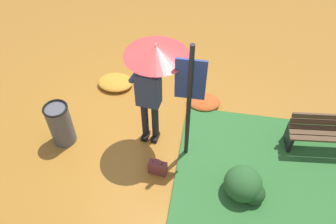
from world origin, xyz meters
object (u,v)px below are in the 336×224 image
at_px(person_with_umbrella, 153,71).
at_px(trash_bin, 60,124).
at_px(info_sign_post, 190,93).
at_px(park_bench, 330,134).
at_px(handbag, 158,168).

bearing_deg(person_with_umbrella, trash_bin, -167.87).
distance_m(info_sign_post, trash_bin, 2.41).
relative_size(person_with_umbrella, info_sign_post, 0.89).
xyz_separation_m(park_bench, trash_bin, (-4.54, -0.55, 0.02)).
height_order(person_with_umbrella, park_bench, person_with_umbrella).
relative_size(info_sign_post, park_bench, 1.64).
bearing_deg(trash_bin, park_bench, 6.86).
relative_size(info_sign_post, trash_bin, 2.76).
height_order(info_sign_post, park_bench, info_sign_post).
bearing_deg(person_with_umbrella, info_sign_post, -24.90).
relative_size(park_bench, trash_bin, 1.68).
height_order(info_sign_post, handbag, info_sign_post).
height_order(info_sign_post, trash_bin, info_sign_post).
relative_size(handbag, park_bench, 0.26).
bearing_deg(handbag, info_sign_post, 48.63).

